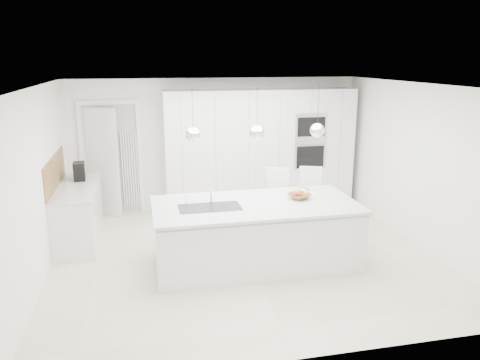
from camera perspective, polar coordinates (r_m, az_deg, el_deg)
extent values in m
plane|color=beige|center=(7.04, 0.53, -9.31)|extent=(5.50, 5.50, 0.00)
plane|color=white|center=(9.03, -2.97, 4.38)|extent=(5.50, 0.00, 5.50)
plane|color=white|center=(6.61, -23.40, -0.67)|extent=(0.00, 5.00, 5.00)
plane|color=white|center=(6.44, 0.58, 11.46)|extent=(5.50, 5.50, 0.00)
cube|color=white|center=(8.92, 2.43, 3.61)|extent=(3.60, 0.60, 2.30)
cube|color=white|center=(8.92, -16.96, 2.02)|extent=(0.76, 0.38, 2.00)
cube|color=white|center=(7.92, -19.10, -4.03)|extent=(0.60, 1.80, 0.86)
cube|color=silver|center=(7.80, -19.37, -0.90)|extent=(0.62, 1.82, 0.04)
cube|color=olive|center=(7.77, -21.64, 0.91)|extent=(0.02, 1.80, 0.50)
cube|color=white|center=(6.62, 1.96, -6.86)|extent=(2.80, 1.20, 0.86)
cube|color=silver|center=(6.52, 1.89, -3.02)|extent=(2.84, 1.40, 0.04)
cylinder|color=white|center=(6.50, -3.56, -1.54)|extent=(0.02, 0.02, 0.30)
sphere|color=white|center=(6.08, -5.74, 5.52)|extent=(0.20, 0.20, 0.20)
sphere|color=white|center=(6.24, 2.08, 5.80)|extent=(0.20, 0.20, 0.20)
sphere|color=white|center=(6.50, 9.40, 5.98)|extent=(0.20, 0.20, 0.20)
imported|color=olive|center=(6.76, 7.23, -1.97)|extent=(0.40, 0.40, 0.08)
cube|color=black|center=(8.15, -19.00, 1.02)|extent=(0.20, 0.29, 0.30)
sphere|color=red|center=(6.73, 6.87, -1.73)|extent=(0.09, 0.09, 0.09)
sphere|color=red|center=(6.78, 7.44, -1.66)|extent=(0.08, 0.08, 0.08)
sphere|color=red|center=(6.70, 6.81, -1.79)|extent=(0.08, 0.08, 0.08)
torus|color=gold|center=(6.72, 7.64, -1.31)|extent=(0.26, 0.18, 0.23)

